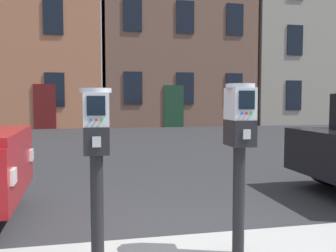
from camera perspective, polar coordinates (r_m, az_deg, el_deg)
parking_meter_near_kerb at (r=2.53m, az=-11.22°, el=-2.99°), size 0.22×0.25×1.25m
parking_meter_twin_adjacent at (r=2.75m, az=11.21°, el=-1.86°), size 0.22×0.25×1.30m
townhouse_grey_stucco at (r=22.10m, az=-22.70°, el=17.75°), size 8.66×6.78×13.37m
townhouse_cream_stone at (r=21.43m, az=0.79°, el=14.71°), size 7.88×5.69×10.61m
townhouse_brick_corner at (r=24.89m, az=19.27°, el=14.31°), size 7.56×6.60×11.74m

